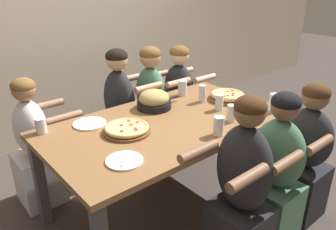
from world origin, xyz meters
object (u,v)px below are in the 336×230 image
(drinking_glass_g, at_px, (274,104))
(diner_far_center, at_px, (121,116))
(drinking_glass_f, at_px, (202,95))
(diner_near_right, at_px, (304,159))
(drinking_glass_e, at_px, (219,127))
(diner_far_right, at_px, (179,101))
(drinking_glass_a, at_px, (231,114))
(skillet_bowl, at_px, (154,100))
(pizza_board_main, at_px, (127,129))
(empty_plate_b, at_px, (124,161))
(drinking_glass_b, at_px, (183,89))
(drinking_glass_d, at_px, (41,126))
(empty_plate_c, at_px, (252,112))
(pizza_board_second, at_px, (227,96))
(diner_near_midright, at_px, (275,177))
(empty_plate_a, at_px, (90,124))
(drinking_glass_c, at_px, (219,103))
(diner_near_center, at_px, (241,195))

(drinking_glass_g, height_order, diner_far_center, diner_far_center)
(drinking_glass_f, xyz_separation_m, diner_near_right, (0.22, -0.85, -0.32))
(drinking_glass_e, relative_size, diner_far_right, 0.12)
(drinking_glass_a, relative_size, drinking_glass_e, 0.97)
(drinking_glass_e, bearing_deg, skillet_bowl, 92.57)
(pizza_board_main, relative_size, diner_far_right, 0.30)
(empty_plate_b, bearing_deg, drinking_glass_e, -9.95)
(drinking_glass_b, xyz_separation_m, drinking_glass_d, (-1.25, 0.06, -0.01))
(empty_plate_c, bearing_deg, drinking_glass_g, -29.35)
(drinking_glass_f, bearing_deg, empty_plate_b, -159.36)
(skillet_bowl, bearing_deg, drinking_glass_d, 170.91)
(drinking_glass_b, relative_size, drinking_glass_d, 1.25)
(drinking_glass_d, xyz_separation_m, drinking_glass_g, (1.53, -0.80, 0.02))
(pizza_board_second, height_order, diner_near_midright, diner_near_midright)
(empty_plate_b, xyz_separation_m, empty_plate_c, (1.16, -0.04, 0.00))
(drinking_glass_b, height_order, diner_near_midright, diner_near_midright)
(skillet_bowl, bearing_deg, empty_plate_a, 174.73)
(drinking_glass_b, xyz_separation_m, diner_far_center, (-0.43, 0.37, -0.27))
(empty_plate_c, distance_m, diner_near_right, 0.51)
(pizza_board_main, distance_m, drinking_glass_e, 0.62)
(empty_plate_b, bearing_deg, skillet_bowl, 40.15)
(skillet_bowl, bearing_deg, drinking_glass_c, -44.57)
(empty_plate_b, xyz_separation_m, diner_near_midright, (0.88, -0.46, -0.26))
(drinking_glass_a, distance_m, drinking_glass_g, 0.41)
(skillet_bowl, xyz_separation_m, drinking_glass_a, (0.27, -0.57, -0.01))
(drinking_glass_c, relative_size, drinking_glass_d, 1.18)
(pizza_board_main, bearing_deg, diner_far_center, 61.31)
(empty_plate_c, bearing_deg, diner_near_center, -146.89)
(pizza_board_second, relative_size, empty_plate_a, 1.39)
(drinking_glass_g, bearing_deg, empty_plate_c, 150.65)
(pizza_board_main, height_order, empty_plate_c, pizza_board_main)
(diner_far_center, bearing_deg, drinking_glass_d, -69.08)
(empty_plate_b, height_order, diner_far_center, diner_far_center)
(drinking_glass_f, bearing_deg, empty_plate_c, -74.40)
(empty_plate_b, relative_size, drinking_glass_f, 1.50)
(drinking_glass_b, distance_m, drinking_glass_e, 0.82)
(drinking_glass_e, distance_m, diner_near_right, 0.75)
(empty_plate_b, relative_size, drinking_glass_e, 1.67)
(empty_plate_c, distance_m, drinking_glass_f, 0.45)
(drinking_glass_b, relative_size, drinking_glass_e, 1.02)
(drinking_glass_b, bearing_deg, drinking_glass_d, 177.48)
(drinking_glass_c, bearing_deg, drinking_glass_e, -138.96)
(drinking_glass_d, bearing_deg, pizza_board_main, -39.58)
(diner_near_center, relative_size, diner_near_right, 1.08)
(pizza_board_second, relative_size, drinking_glass_c, 2.61)
(pizza_board_main, height_order, diner_far_right, diner_far_right)
(drinking_glass_d, distance_m, diner_far_right, 1.60)
(skillet_bowl, relative_size, drinking_glass_a, 3.16)
(empty_plate_a, height_order, diner_near_right, diner_near_right)
(drinking_glass_c, distance_m, diner_far_center, 0.95)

